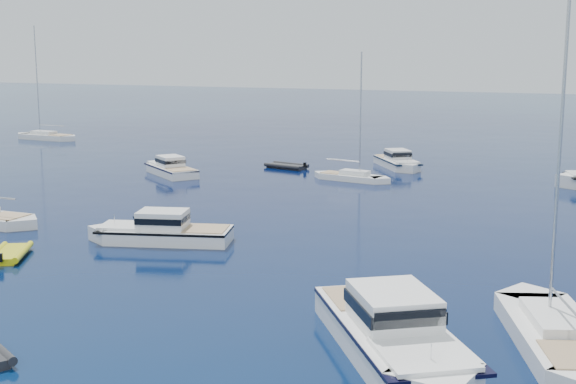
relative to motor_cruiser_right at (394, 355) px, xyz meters
name	(u,v)px	position (x,y,z in m)	size (l,w,h in m)	color
motor_cruiser_right	(394,355)	(0.00, 0.00, 0.00)	(3.67, 11.98, 3.14)	white
motor_cruiser_centre	(160,242)	(-17.61, 11.47, 0.00)	(2.87, 9.38, 2.46)	white
motor_cruiser_far_l	(170,174)	(-30.76, 33.82, 0.00)	(2.62, 8.56, 2.25)	white
motor_cruiser_horizon	(398,168)	(-12.46, 46.33, 0.00)	(2.63, 8.59, 2.26)	silver
sailboat_mid_r	(556,346)	(5.57, 3.32, 0.00)	(3.15, 12.10, 17.79)	white
sailboat_centre	(351,180)	(-14.24, 37.33, 0.00)	(2.06, 7.93, 11.65)	white
sailboat_far_l	(46,139)	(-60.87, 52.34, 0.00)	(2.66, 10.21, 15.01)	silver
tender_yellow	(10,257)	(-23.38, 5.17, 0.00)	(2.15, 3.98, 0.95)	#C9C70B
tender_grey_far	(286,168)	(-22.38, 41.67, 0.00)	(2.31, 4.33, 0.95)	black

